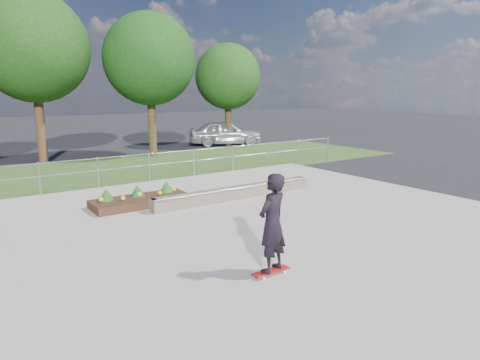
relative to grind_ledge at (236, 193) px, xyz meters
name	(u,v)px	position (x,y,z in m)	size (l,w,h in m)	color
ground	(267,233)	(-1.21, -3.17, -0.26)	(120.00, 120.00, 0.00)	black
grass_verge	(120,169)	(-1.21, 7.83, -0.25)	(30.00, 8.00, 0.02)	#2E491D
concrete_slab	(267,231)	(-1.21, -3.17, -0.23)	(15.00, 15.00, 0.06)	gray
fence	(149,163)	(-1.21, 4.33, 0.51)	(20.06, 0.06, 1.20)	gray
tree_mid_left	(33,48)	(-3.71, 11.83, 5.34)	(5.25, 5.25, 8.25)	#362015
tree_mid_right	(149,59)	(1.79, 10.83, 4.97)	(4.90, 4.90, 7.70)	#2F2213
tree_far_right	(228,77)	(7.79, 12.33, 4.21)	(4.20, 4.20, 6.60)	black
grind_ledge	(236,193)	(0.00, 0.00, 0.00)	(6.00, 0.44, 0.43)	brown
planter_bed	(140,199)	(-2.90, 1.09, -0.02)	(3.00, 1.20, 0.61)	black
skateboarder	(272,223)	(-2.82, -5.34, 0.83)	(0.81, 0.65, 2.00)	white
parked_car	(226,133)	(7.91, 12.86, 0.56)	(1.95, 4.84, 1.65)	#ABAFB5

